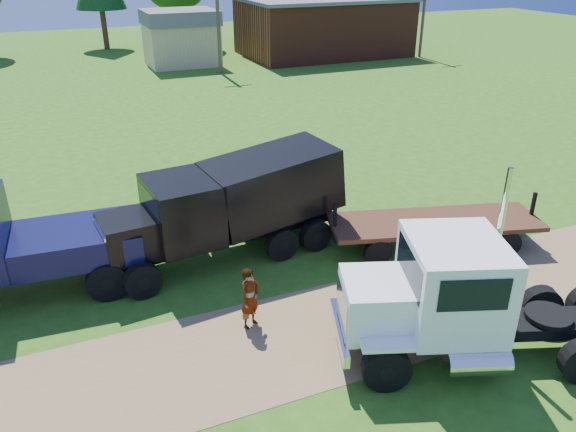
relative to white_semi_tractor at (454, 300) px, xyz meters
name	(u,v)px	position (x,y,z in m)	size (l,w,h in m)	color
ground	(378,317)	(-0.75, 2.12, -1.68)	(140.00, 140.00, 0.00)	#315713
dirt_track	(378,316)	(-0.75, 2.12, -1.67)	(120.00, 4.20, 0.01)	olive
white_semi_tractor	(454,300)	(0.00, 0.00, 0.00)	(8.24, 5.06, 4.91)	black
black_dump_truck	(232,203)	(-3.39, 7.20, 0.28)	(8.32, 3.26, 3.55)	black
orange_pickup	(268,196)	(-1.06, 9.98, -1.02)	(2.17, 4.71, 1.31)	#C97309
flatbed_trailer	(434,226)	(3.22, 5.00, -0.88)	(7.59, 4.06, 1.86)	#3B2012
spectator_a	(250,298)	(-4.23, 3.17, -0.77)	(0.66, 0.43, 1.81)	#999999
spectator_b	(255,197)	(-1.63, 9.87, -0.89)	(0.77, 0.60, 1.58)	#999999
brick_building	(323,26)	(17.25, 42.12, 0.98)	(15.40, 10.40, 5.30)	maroon
tan_shed	(181,37)	(3.25, 42.12, 0.75)	(6.20, 5.40, 4.70)	tan
utility_poles	(218,14)	(5.25, 37.12, 3.04)	(42.20, 0.28, 9.00)	#4A3F2A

